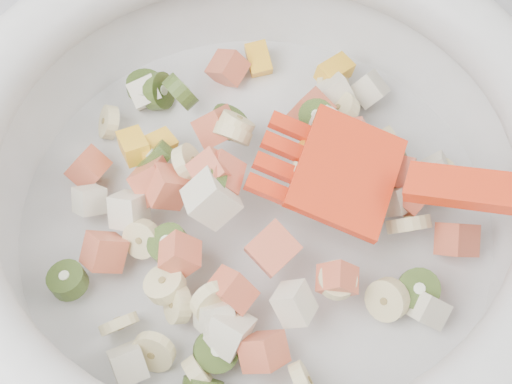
{
  "coord_description": "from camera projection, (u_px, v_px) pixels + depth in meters",
  "views": [
    {
      "loc": [
        0.2,
        1.2,
        1.35
      ],
      "look_at": [
        0.19,
        1.45,
        0.95
      ],
      "focal_mm": 55.0,
      "sensor_mm": 36.0,
      "label": 1
    }
  ],
  "objects": [
    {
      "name": "mixing_bowl",
      "position": [
        257.0,
        183.0,
        0.47
      ],
      "size": [
        0.49,
        0.39,
        0.13
      ],
      "color": "beige",
      "rests_on": "counter"
    }
  ]
}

